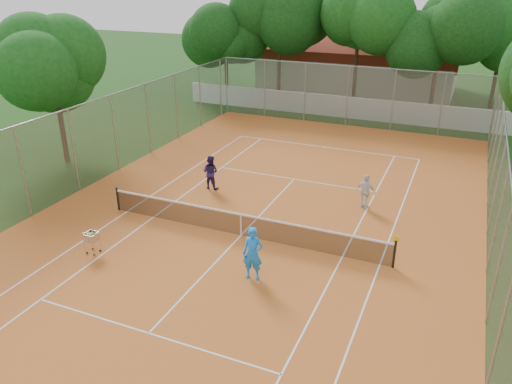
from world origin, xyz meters
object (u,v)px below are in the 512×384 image
at_px(player_near, 253,254).
at_px(player_far_right, 366,191).
at_px(tennis_net, 241,224).
at_px(player_far_left, 210,172).
at_px(clubhouse, 358,64).
at_px(ball_hopper, 92,242).

height_order(player_near, player_far_right, player_near).
bearing_deg(player_near, tennis_net, 113.82).
distance_m(player_near, player_far_left, 8.02).
height_order(clubhouse, player_far_right, clubhouse).
xyz_separation_m(tennis_net, player_far_left, (-3.33, 3.73, 0.34)).
bearing_deg(clubhouse, player_far_left, -93.02).
distance_m(player_far_right, ball_hopper, 11.58).
xyz_separation_m(player_far_left, ball_hopper, (-1.15, -7.14, -0.36)).
xyz_separation_m(tennis_net, clubhouse, (-2.00, 29.00, 1.69)).
bearing_deg(player_far_left, player_far_right, -174.02).
relative_size(clubhouse, player_far_left, 9.91).
bearing_deg(player_far_left, clubhouse, -93.08).
bearing_deg(clubhouse, ball_hopper, -94.39).
xyz_separation_m(player_far_right, ball_hopper, (-8.45, -7.91, -0.31)).
bearing_deg(player_near, player_far_left, 119.64).
bearing_deg(player_far_right, player_far_left, 17.48).
distance_m(player_near, player_far_right, 7.44).
bearing_deg(player_far_right, tennis_net, 60.14).
xyz_separation_m(player_near, player_far_right, (2.33, 7.07, -0.18)).
distance_m(player_far_left, ball_hopper, 7.24).
height_order(tennis_net, clubhouse, clubhouse).
bearing_deg(ball_hopper, player_far_right, 19.14).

